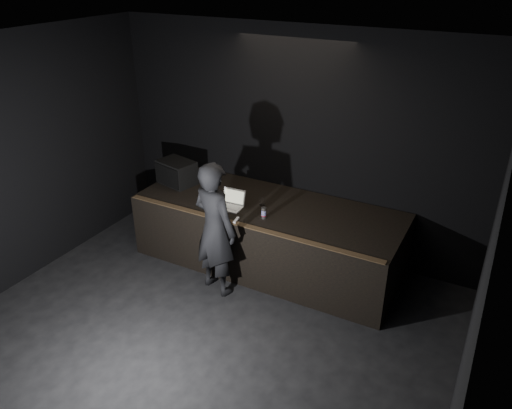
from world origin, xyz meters
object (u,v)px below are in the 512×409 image
object	(u,v)px
laptop	(232,203)
beer_can	(264,213)
stage_monitor	(177,172)
person	(215,229)
stage_riser	(268,234)

from	to	relation	value
laptop	beer_can	distance (m)	0.60
stage_monitor	person	world-z (taller)	person
stage_riser	stage_monitor	distance (m)	1.81
stage_riser	person	distance (m)	1.12
stage_riser	stage_monitor	size ratio (longest dim) A/B	6.11
stage_monitor	beer_can	world-z (taller)	stage_monitor
person	beer_can	bearing A→B (deg)	-115.34
laptop	stage_riser	bearing A→B (deg)	29.40
stage_monitor	laptop	world-z (taller)	stage_monitor
person	stage_riser	bearing A→B (deg)	-95.13
stage_monitor	beer_can	xyz separation A→B (m)	(1.80, -0.40, -0.11)
stage_riser	beer_can	bearing A→B (deg)	-72.46
stage_monitor	laptop	distance (m)	1.25
stage_riser	beer_can	xyz separation A→B (m)	(0.12, -0.39, 0.58)
stage_riser	laptop	world-z (taller)	laptop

